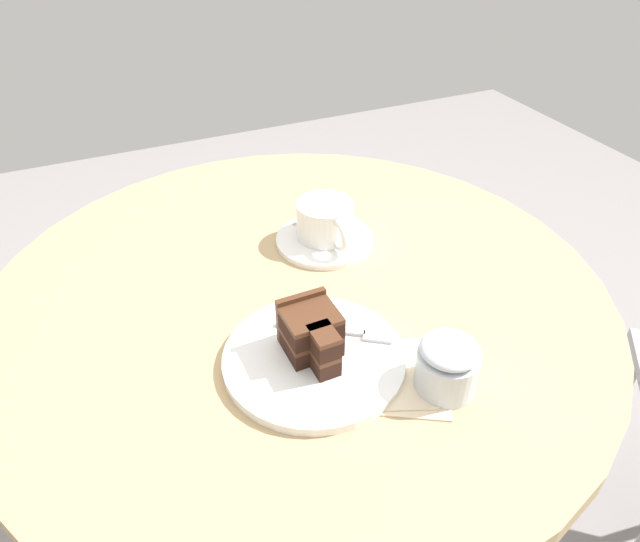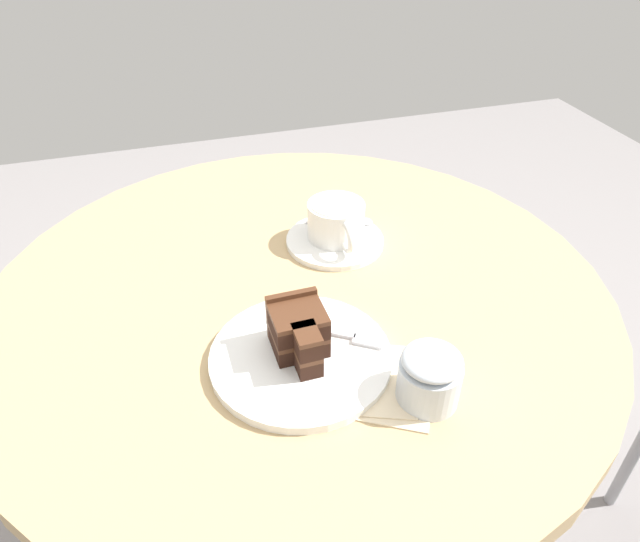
{
  "view_description": "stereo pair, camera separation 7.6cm",
  "coord_description": "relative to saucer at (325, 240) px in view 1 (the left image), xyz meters",
  "views": [
    {
      "loc": [
        0.58,
        -0.22,
        1.22
      ],
      "look_at": [
        0.03,
        0.02,
        0.76
      ],
      "focal_mm": 32.0,
      "sensor_mm": 36.0,
      "label": 1
    },
    {
      "loc": [
        0.61,
        -0.15,
        1.22
      ],
      "look_at": [
        0.03,
        0.02,
        0.76
      ],
      "focal_mm": 32.0,
      "sensor_mm": 36.0,
      "label": 2
    }
  ],
  "objects": [
    {
      "name": "cafe_table",
      "position": [
        0.09,
        -0.08,
        -0.12
      ],
      "size": [
        0.87,
        0.87,
        0.72
      ],
      "color": "tan",
      "rests_on": "ground"
    },
    {
      "name": "cake_plate",
      "position": [
        0.23,
        -0.12,
        0.0
      ],
      "size": [
        0.22,
        0.22,
        0.01
      ],
      "color": "white",
      "rests_on": "cafe_table"
    },
    {
      "name": "fork",
      "position": [
        0.21,
        -0.06,
        0.01
      ],
      "size": [
        0.09,
        0.13,
        0.0
      ],
      "rotation": [
        0.0,
        0.0,
        0.99
      ],
      "color": "silver",
      "rests_on": "cake_plate"
    },
    {
      "name": "sugar_pot",
      "position": [
        0.32,
        0.0,
        0.03
      ],
      "size": [
        0.07,
        0.07,
        0.07
      ],
      "color": "silver",
      "rests_on": "cafe_table"
    },
    {
      "name": "teaspoon",
      "position": [
        -0.04,
        0.04,
        0.01
      ],
      "size": [
        0.04,
        0.1,
        0.0
      ],
      "rotation": [
        0.0,
        0.0,
        1.29
      ],
      "color": "silver",
      "rests_on": "saucer"
    },
    {
      "name": "coffee_cup",
      "position": [
        -0.0,
        0.0,
        0.03
      ],
      "size": [
        0.12,
        0.09,
        0.06
      ],
      "color": "white",
      "rests_on": "saucer"
    },
    {
      "name": "cake_slice",
      "position": [
        0.22,
        -0.12,
        0.04
      ],
      "size": [
        0.09,
        0.06,
        0.06
      ],
      "rotation": [
        0.0,
        0.0,
        0.02
      ],
      "color": "black",
      "rests_on": "cake_plate"
    },
    {
      "name": "saucer",
      "position": [
        0.0,
        0.0,
        0.0
      ],
      "size": [
        0.15,
        0.15,
        0.01
      ],
      "color": "white",
      "rests_on": "cafe_table"
    },
    {
      "name": "napkin",
      "position": [
        0.28,
        -0.05,
        -0.0
      ],
      "size": [
        0.17,
        0.17,
        0.0
      ],
      "rotation": [
        0.0,
        0.0,
        4.19
      ],
      "color": "beige",
      "rests_on": "cafe_table"
    }
  ]
}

